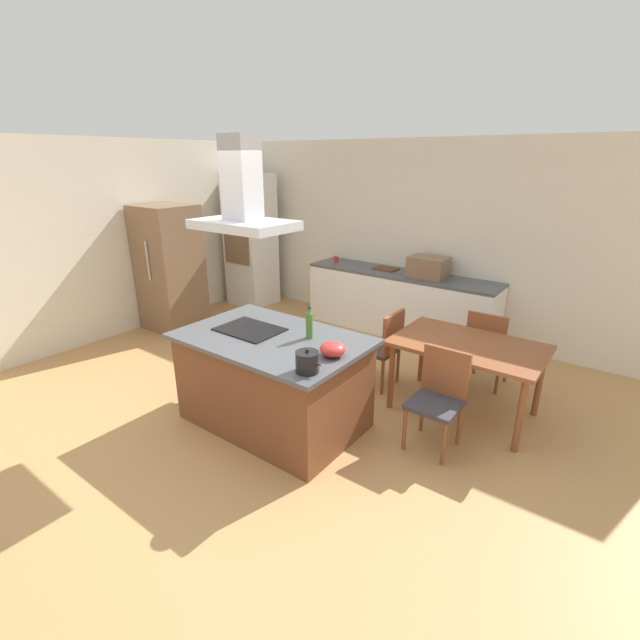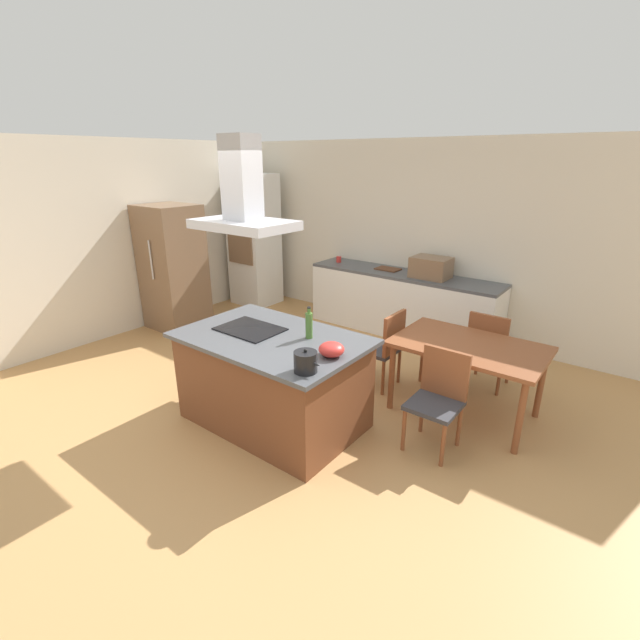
{
  "view_description": "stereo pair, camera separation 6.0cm",
  "coord_description": "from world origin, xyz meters",
  "px_view_note": "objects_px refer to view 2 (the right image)",
  "views": [
    {
      "loc": [
        2.62,
        -2.78,
        2.45
      ],
      "look_at": [
        0.25,
        0.4,
        1.0
      ],
      "focal_mm": 25.08,
      "sensor_mm": 36.0,
      "label": 1
    },
    {
      "loc": [
        2.67,
        -2.74,
        2.45
      ],
      "look_at": [
        0.25,
        0.4,
        1.0
      ],
      "focal_mm": 25.08,
      "sensor_mm": 36.0,
      "label": 2
    }
  ],
  "objects_px": {
    "mixing_bowl": "(331,349)",
    "cutting_board": "(388,269)",
    "olive_oil_bottle": "(309,325)",
    "chair_facing_island": "(439,394)",
    "coffee_mug_red": "(339,259)",
    "wall_oven_stack": "(254,241)",
    "tea_kettle": "(306,362)",
    "cooktop": "(250,329)",
    "countertop_microwave": "(431,267)",
    "chair_at_left_end": "(385,345)",
    "refrigerator": "(173,268)",
    "chair_facing_back_wall": "(489,346)",
    "dining_table": "(468,352)",
    "range_hood": "(243,200)"
  },
  "relations": [
    {
      "from": "chair_facing_back_wall",
      "to": "cutting_board",
      "type": "bearing_deg",
      "value": 151.76
    },
    {
      "from": "refrigerator",
      "to": "range_hood",
      "type": "xyz_separation_m",
      "value": [
        2.7,
        -1.05,
        1.19
      ]
    },
    {
      "from": "cooktop",
      "to": "olive_oil_bottle",
      "type": "relative_size",
      "value": 2.02
    },
    {
      "from": "olive_oil_bottle",
      "to": "coffee_mug_red",
      "type": "xyz_separation_m",
      "value": [
        -1.59,
        2.71,
        -0.08
      ]
    },
    {
      "from": "tea_kettle",
      "to": "chair_at_left_end",
      "type": "relative_size",
      "value": 0.26
    },
    {
      "from": "olive_oil_bottle",
      "to": "countertop_microwave",
      "type": "bearing_deg",
      "value": 91.05
    },
    {
      "from": "coffee_mug_red",
      "to": "wall_oven_stack",
      "type": "distance_m",
      "value": 1.64
    },
    {
      "from": "chair_facing_island",
      "to": "refrigerator",
      "type": "bearing_deg",
      "value": 174.34
    },
    {
      "from": "mixing_bowl",
      "to": "chair_at_left_end",
      "type": "distance_m",
      "value": 1.38
    },
    {
      "from": "cooktop",
      "to": "chair_facing_island",
      "type": "relative_size",
      "value": 0.67
    },
    {
      "from": "mixing_bowl",
      "to": "chair_at_left_end",
      "type": "relative_size",
      "value": 0.24
    },
    {
      "from": "coffee_mug_red",
      "to": "range_hood",
      "type": "bearing_deg",
      "value": -70.75
    },
    {
      "from": "olive_oil_bottle",
      "to": "chair_at_left_end",
      "type": "distance_m",
      "value": 1.23
    },
    {
      "from": "cooktop",
      "to": "range_hood",
      "type": "distance_m",
      "value": 1.2
    },
    {
      "from": "refrigerator",
      "to": "mixing_bowl",
      "type": "bearing_deg",
      "value": -16.12
    },
    {
      "from": "tea_kettle",
      "to": "dining_table",
      "type": "height_order",
      "value": "tea_kettle"
    },
    {
      "from": "refrigerator",
      "to": "cooktop",
      "type": "bearing_deg",
      "value": -21.23
    },
    {
      "from": "cutting_board",
      "to": "chair_facing_island",
      "type": "xyz_separation_m",
      "value": [
        1.83,
        -2.32,
        -0.4
      ]
    },
    {
      "from": "wall_oven_stack",
      "to": "coffee_mug_red",
      "type": "bearing_deg",
      "value": 8.74
    },
    {
      "from": "mixing_bowl",
      "to": "range_hood",
      "type": "bearing_deg",
      "value": 179.28
    },
    {
      "from": "chair_at_left_end",
      "to": "cooktop",
      "type": "bearing_deg",
      "value": -120.78
    },
    {
      "from": "olive_oil_bottle",
      "to": "dining_table",
      "type": "xyz_separation_m",
      "value": [
        1.1,
        1.1,
        -0.36
      ]
    },
    {
      "from": "refrigerator",
      "to": "wall_oven_stack",
      "type": "bearing_deg",
      "value": 87.13
    },
    {
      "from": "countertop_microwave",
      "to": "refrigerator",
      "type": "xyz_separation_m",
      "value": [
        -3.23,
        -1.83,
        -0.13
      ]
    },
    {
      "from": "cooktop",
      "to": "coffee_mug_red",
      "type": "relative_size",
      "value": 6.67
    },
    {
      "from": "tea_kettle",
      "to": "chair_facing_back_wall",
      "type": "height_order",
      "value": "tea_kettle"
    },
    {
      "from": "dining_table",
      "to": "chair_at_left_end",
      "type": "relative_size",
      "value": 1.57
    },
    {
      "from": "olive_oil_bottle",
      "to": "cutting_board",
      "type": "distance_m",
      "value": 2.85
    },
    {
      "from": "dining_table",
      "to": "chair_facing_island",
      "type": "relative_size",
      "value": 1.57
    },
    {
      "from": "countertop_microwave",
      "to": "mixing_bowl",
      "type": "bearing_deg",
      "value": -81.3
    },
    {
      "from": "dining_table",
      "to": "cutting_board",
      "type": "bearing_deg",
      "value": 138.01
    },
    {
      "from": "coffee_mug_red",
      "to": "wall_oven_stack",
      "type": "height_order",
      "value": "wall_oven_stack"
    },
    {
      "from": "cooktop",
      "to": "olive_oil_bottle",
      "type": "height_order",
      "value": "olive_oil_bottle"
    },
    {
      "from": "refrigerator",
      "to": "chair_facing_back_wall",
      "type": "height_order",
      "value": "refrigerator"
    },
    {
      "from": "cutting_board",
      "to": "countertop_microwave",
      "type": "bearing_deg",
      "value": -4.18
    },
    {
      "from": "chair_at_left_end",
      "to": "chair_facing_island",
      "type": "bearing_deg",
      "value": -36.01
    },
    {
      "from": "cooktop",
      "to": "chair_at_left_end",
      "type": "xyz_separation_m",
      "value": [
        0.76,
        1.28,
        -0.4
      ]
    },
    {
      "from": "olive_oil_bottle",
      "to": "countertop_microwave",
      "type": "relative_size",
      "value": 0.59
    },
    {
      "from": "olive_oil_bottle",
      "to": "chair_facing_back_wall",
      "type": "relative_size",
      "value": 0.33
    },
    {
      "from": "cutting_board",
      "to": "range_hood",
      "type": "height_order",
      "value": "range_hood"
    },
    {
      "from": "tea_kettle",
      "to": "countertop_microwave",
      "type": "distance_m",
      "value": 3.28
    },
    {
      "from": "cutting_board",
      "to": "refrigerator",
      "type": "relative_size",
      "value": 0.19
    },
    {
      "from": "olive_oil_bottle",
      "to": "chair_facing_back_wall",
      "type": "height_order",
      "value": "olive_oil_bottle"
    },
    {
      "from": "olive_oil_bottle",
      "to": "tea_kettle",
      "type": "bearing_deg",
      "value": -53.34
    },
    {
      "from": "cooktop",
      "to": "chair_at_left_end",
      "type": "bearing_deg",
      "value": 59.22
    },
    {
      "from": "countertop_microwave",
      "to": "chair_at_left_end",
      "type": "distance_m",
      "value": 1.7
    },
    {
      "from": "tea_kettle",
      "to": "chair_at_left_end",
      "type": "xyz_separation_m",
      "value": [
        -0.22,
        1.64,
        -0.47
      ]
    },
    {
      "from": "tea_kettle",
      "to": "refrigerator",
      "type": "height_order",
      "value": "refrigerator"
    },
    {
      "from": "tea_kettle",
      "to": "mixing_bowl",
      "type": "relative_size",
      "value": 1.09
    },
    {
      "from": "mixing_bowl",
      "to": "cutting_board",
      "type": "bearing_deg",
      "value": 110.95
    }
  ]
}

